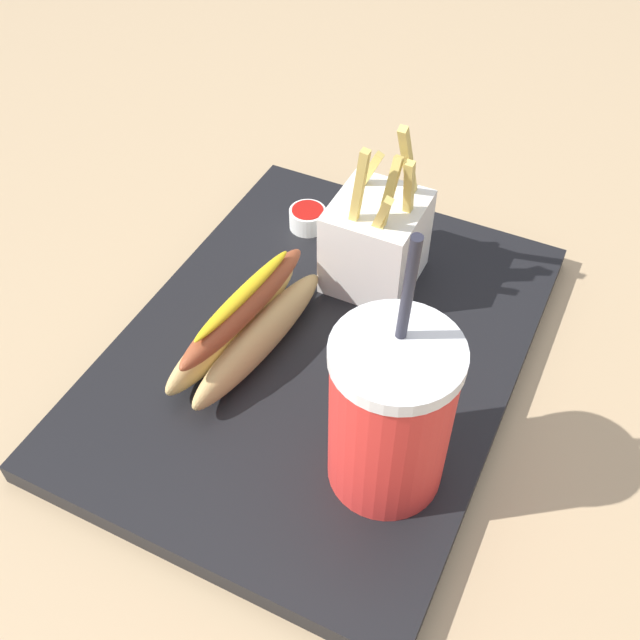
{
  "coord_description": "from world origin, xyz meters",
  "views": [
    {
      "loc": [
        -0.37,
        -0.18,
        0.49
      ],
      "look_at": [
        0.0,
        0.0,
        0.05
      ],
      "focal_mm": 41.78,
      "sensor_mm": 36.0,
      "label": 1
    }
  ],
  "objects_px": {
    "fries_basket": "(376,240)",
    "hot_dog_1": "(246,325)",
    "ketchup_cup_1": "(308,217)",
    "soda_cup": "(390,415)"
  },
  "relations": [
    {
      "from": "soda_cup",
      "to": "hot_dog_1",
      "type": "distance_m",
      "value": 0.17
    },
    {
      "from": "fries_basket",
      "to": "ketchup_cup_1",
      "type": "relative_size",
      "value": 4.52
    },
    {
      "from": "hot_dog_1",
      "to": "soda_cup",
      "type": "bearing_deg",
      "value": -112.45
    },
    {
      "from": "hot_dog_1",
      "to": "fries_basket",
      "type": "bearing_deg",
      "value": -26.34
    },
    {
      "from": "hot_dog_1",
      "to": "ketchup_cup_1",
      "type": "xyz_separation_m",
      "value": [
        0.16,
        0.03,
        -0.01
      ]
    },
    {
      "from": "fries_basket",
      "to": "ketchup_cup_1",
      "type": "height_order",
      "value": "fries_basket"
    },
    {
      "from": "fries_basket",
      "to": "hot_dog_1",
      "type": "height_order",
      "value": "fries_basket"
    },
    {
      "from": "soda_cup",
      "to": "fries_basket",
      "type": "xyz_separation_m",
      "value": [
        0.19,
        0.09,
        -0.02
      ]
    },
    {
      "from": "soda_cup",
      "to": "ketchup_cup_1",
      "type": "xyz_separation_m",
      "value": [
        0.22,
        0.17,
        -0.06
      ]
    },
    {
      "from": "soda_cup",
      "to": "hot_dog_1",
      "type": "xyz_separation_m",
      "value": [
        0.06,
        0.15,
        -0.04
      ]
    }
  ]
}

